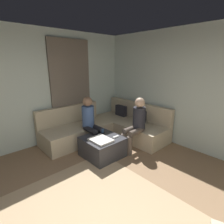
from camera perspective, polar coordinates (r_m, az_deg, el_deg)
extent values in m
cube|color=silver|center=(4.14, 30.05, 5.41)|extent=(6.00, 0.12, 2.70)
cube|color=silver|center=(4.32, -29.05, 5.91)|extent=(0.12, 6.00, 2.70)
cube|color=#726659|center=(4.71, -13.09, 6.96)|extent=(0.06, 1.10, 2.50)
cube|color=tan|center=(2.65, -4.28, -31.65)|extent=(2.60, 2.20, 0.01)
cube|color=#C6B593|center=(4.85, 5.61, -5.20)|extent=(2.10, 0.85, 0.42)
cube|color=#C6B593|center=(4.97, 8.50, 0.51)|extent=(2.10, 0.14, 0.45)
cube|color=#C6B593|center=(4.55, -11.39, -6.94)|extent=(0.85, 1.70, 0.42)
cube|color=#C6B593|center=(4.69, -13.94, -0.72)|extent=(0.14, 1.70, 0.45)
cube|color=#26262D|center=(5.19, 2.92, 0.14)|extent=(0.36, 0.12, 0.36)
cube|color=#26262D|center=(4.74, 8.93, -1.58)|extent=(0.36, 0.12, 0.36)
cube|color=#333338|center=(3.83, -3.13, -11.18)|extent=(0.76, 0.76, 0.42)
cube|color=white|center=(3.59, -3.67, -9.04)|extent=(0.44, 0.36, 0.04)
cylinder|color=#334C72|center=(3.98, -3.19, -6.01)|extent=(0.08, 0.08, 0.10)
cube|color=white|center=(3.74, 1.21, -8.07)|extent=(0.05, 0.15, 0.02)
cylinder|color=brown|center=(3.88, 5.72, -10.84)|extent=(0.12, 0.12, 0.42)
cylinder|color=brown|center=(3.99, 3.78, -10.01)|extent=(0.12, 0.12, 0.42)
cylinder|color=brown|center=(3.91, 7.81, -6.37)|extent=(0.12, 0.40, 0.12)
cylinder|color=brown|center=(4.02, 5.84, -5.67)|extent=(0.12, 0.40, 0.12)
cylinder|color=#26262D|center=(4.02, 8.80, -1.96)|extent=(0.28, 0.28, 0.50)
sphere|color=#D8AD8C|center=(3.93, 9.02, 3.03)|extent=(0.22, 0.22, 0.22)
cylinder|color=black|center=(4.06, -3.18, -9.50)|extent=(0.12, 0.12, 0.42)
cylinder|color=black|center=(3.97, -5.23, -10.24)|extent=(0.12, 0.12, 0.42)
cylinder|color=black|center=(4.10, -5.01, -5.18)|extent=(0.40, 0.12, 0.12)
cylinder|color=black|center=(4.00, -7.07, -5.79)|extent=(0.40, 0.12, 0.12)
cylinder|color=#3F598C|center=(4.12, -7.78, -1.48)|extent=(0.28, 0.28, 0.50)
sphere|color=#8C664C|center=(4.03, -7.98, 3.41)|extent=(0.22, 0.22, 0.22)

